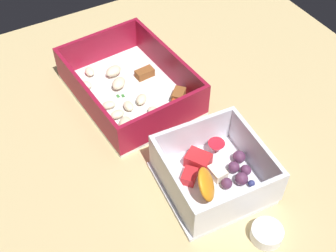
% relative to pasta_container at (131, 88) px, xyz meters
% --- Properties ---
extents(table_surface, '(0.80, 0.80, 0.02)m').
position_rel_pasta_container_xyz_m(table_surface, '(0.12, 0.02, -0.03)').
color(table_surface, tan).
rests_on(table_surface, ground).
extents(pasta_container, '(0.23, 0.17, 0.06)m').
position_rel_pasta_container_xyz_m(pasta_container, '(0.00, 0.00, 0.00)').
color(pasta_container, white).
rests_on(pasta_container, table_surface).
extents(fruit_bowl, '(0.14, 0.14, 0.06)m').
position_rel_pasta_container_xyz_m(fruit_bowl, '(0.21, 0.02, 0.00)').
color(fruit_bowl, white).
rests_on(fruit_bowl, table_surface).
extents(paper_cup_liner, '(0.04, 0.04, 0.02)m').
position_rel_pasta_container_xyz_m(paper_cup_liner, '(0.31, 0.03, -0.01)').
color(paper_cup_liner, white).
rests_on(paper_cup_liner, table_surface).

